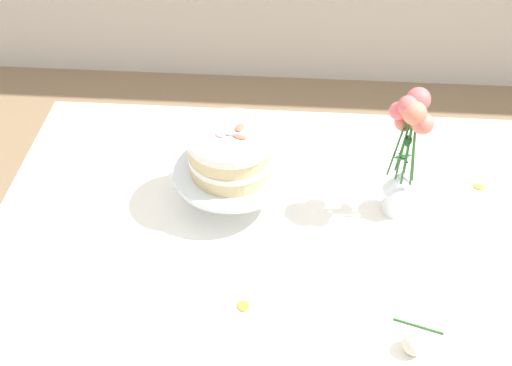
{
  "coord_description": "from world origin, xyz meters",
  "views": [
    {
      "loc": [
        0.04,
        -1.14,
        1.9
      ],
      "look_at": [
        -0.04,
        0.03,
        0.86
      ],
      "focal_mm": 46.2,
      "sensor_mm": 36.0,
      "label": 1
    }
  ],
  "objects": [
    {
      "name": "dining_table",
      "position": [
        0.0,
        -0.03,
        0.65
      ],
      "size": [
        1.4,
        1.0,
        0.74
      ],
      "color": "white",
      "rests_on": "ground"
    },
    {
      "name": "linen_napkin",
      "position": [
        -0.11,
        0.09,
        0.74
      ],
      "size": [
        0.38,
        0.38,
        0.0
      ],
      "primitive_type": "cube",
      "rotation": [
        0.0,
        0.0,
        0.2
      ],
      "color": "white",
      "rests_on": "dining_table"
    },
    {
      "name": "cake_stand",
      "position": [
        -0.11,
        0.09,
        0.82
      ],
      "size": [
        0.29,
        0.29,
        0.1
      ],
      "color": "silver",
      "rests_on": "linen_napkin"
    },
    {
      "name": "layer_cake",
      "position": [
        -0.11,
        0.09,
        0.9
      ],
      "size": [
        0.21,
        0.21,
        0.12
      ],
      "color": "beige",
      "rests_on": "cake_stand"
    },
    {
      "name": "flower_vase",
      "position": [
        0.31,
        0.09,
        0.93
      ],
      "size": [
        0.1,
        0.1,
        0.35
      ],
      "color": "silver",
      "rests_on": "dining_table"
    },
    {
      "name": "fallen_rose",
      "position": [
        0.31,
        -0.33,
        0.76
      ],
      "size": [
        0.1,
        0.1,
        0.05
      ],
      "color": "#2D6028",
      "rests_on": "dining_table"
    },
    {
      "name": "loose_petal_0",
      "position": [
        0.53,
        0.19,
        0.74
      ],
      "size": [
        0.04,
        0.04,
        0.01
      ],
      "primitive_type": "ellipsoid",
      "rotation": [
        0.0,
        0.0,
        2.58
      ],
      "color": "yellow",
      "rests_on": "dining_table"
    },
    {
      "name": "loose_petal_1",
      "position": [
        -0.05,
        -0.25,
        0.74
      ],
      "size": [
        0.03,
        0.04,
        0.01
      ],
      "primitive_type": "ellipsoid",
      "rotation": [
        0.0,
        0.0,
        1.84
      ],
      "color": "orange",
      "rests_on": "dining_table"
    }
  ]
}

